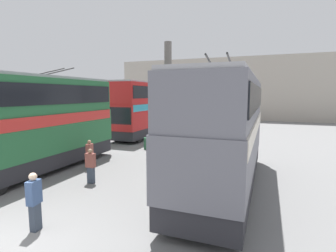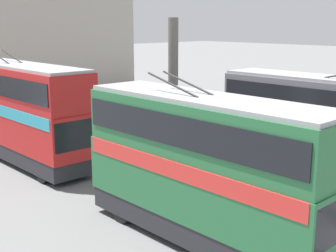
# 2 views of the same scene
# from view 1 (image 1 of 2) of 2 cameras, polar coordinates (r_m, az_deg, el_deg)

# --- Properties ---
(ground_plane) EXTENTS (240.00, 240.00, 0.00)m
(ground_plane) POSITION_cam_1_polar(r_m,az_deg,el_deg) (8.70, -32.25, -21.67)
(ground_plane) COLOR slate
(depot_back_wall) EXTENTS (0.50, 36.00, 9.70)m
(depot_back_wall) POSITION_cam_1_polar(r_m,az_deg,el_deg) (42.50, 12.45, 7.92)
(depot_back_wall) COLOR #A8A093
(depot_back_wall) RESTS_ON ground_plane
(support_column_far) EXTENTS (0.87, 0.87, 7.44)m
(support_column_far) POSITION_cam_1_polar(r_m,az_deg,el_deg) (17.71, -0.01, 5.59)
(support_column_far) COLOR #605B56
(support_column_far) RESTS_ON ground_plane
(bus_left_far) EXTENTS (10.27, 2.54, 5.36)m
(bus_left_far) POSITION_cam_1_polar(r_m,az_deg,el_deg) (11.34, 12.41, 0.15)
(bus_left_far) COLOR black
(bus_left_far) RESTS_ON ground_plane
(bus_right_mid) EXTENTS (9.35, 2.54, 5.56)m
(bus_right_mid) POSITION_cam_1_polar(r_m,az_deg,el_deg) (15.02, -26.23, 1.62)
(bus_right_mid) COLOR black
(bus_right_mid) RESTS_ON ground_plane
(bus_right_far) EXTENTS (10.94, 2.54, 5.76)m
(bus_right_far) POSITION_cam_1_polar(r_m,az_deg,el_deg) (25.73, -4.42, 4.50)
(bus_right_far) COLOR black
(bus_right_far) RESTS_ON ground_plane
(person_by_left_row) EXTENTS (0.48, 0.45, 1.55)m
(person_by_left_row) POSITION_cam_1_polar(r_m,az_deg,el_deg) (11.05, 1.31, -9.93)
(person_by_left_row) COLOR #473D33
(person_by_left_row) RESTS_ON ground_plane
(person_by_right_row) EXTENTS (0.45, 0.31, 1.58)m
(person_by_right_row) POSITION_cam_1_polar(r_m,az_deg,el_deg) (14.76, -16.68, -5.82)
(person_by_right_row) COLOR #473D33
(person_by_right_row) RESTS_ON ground_plane
(person_aisle_midway) EXTENTS (0.25, 0.42, 1.58)m
(person_aisle_midway) POSITION_cam_1_polar(r_m,az_deg,el_deg) (12.45, -16.49, -8.17)
(person_aisle_midway) COLOR #384251
(person_aisle_midway) RESTS_ON ground_plane
(person_aisle_foreground) EXTENTS (0.45, 0.30, 1.76)m
(person_aisle_foreground) POSITION_cam_1_polar(r_m,az_deg,el_deg) (8.88, -27.09, -14.16)
(person_aisle_foreground) COLOR #384251
(person_aisle_foreground) RESTS_ON ground_plane
(oil_drum) EXTENTS (0.65, 0.65, 0.84)m
(oil_drum) POSITION_cam_1_polar(r_m,az_deg,el_deg) (19.37, -4.37, -3.77)
(oil_drum) COLOR #235638
(oil_drum) RESTS_ON ground_plane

